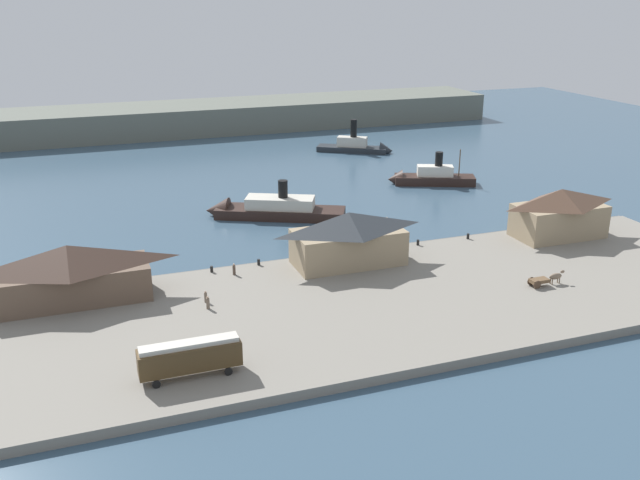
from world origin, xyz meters
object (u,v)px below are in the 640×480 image
Objects in this scene: pedestrian_at_waters_edge at (234,270)px; mooring_post_center_east at (212,269)px; horse_cart at (546,279)px; pedestrian_walking_east at (206,297)px; street_tram at (190,356)px; mooring_post_east at (468,236)px; ferry_approaching_east at (360,147)px; ferry_shed_east_terminal at (560,213)px; ferry_shed_central_terminal at (70,273)px; ferry_mid_harbor at (265,209)px; pedestrian_by_tram at (208,303)px; mooring_post_center_west at (259,262)px; mooring_post_west at (418,242)px; ferry_shed_customs_shed at (348,238)px; ferry_moored_east at (426,177)px.

pedestrian_at_waters_edge is 1.90× the size of mooring_post_center_east.
horse_cart is 46.65m from pedestrian_walking_east.
mooring_post_east is (50.65, 27.98, -1.95)m from street_tram.
ferry_approaching_east is at bearing 53.00° from mooring_post_center_east.
mooring_post_center_east is (-42.62, 20.55, -0.48)m from horse_cart.
ferry_shed_east_terminal is 15.60m from mooring_post_east.
ferry_mid_harbor is (34.74, 29.92, -3.68)m from ferry_shed_central_terminal.
street_tram reaches higher than pedestrian_walking_east.
pedestrian_by_tram is (-60.30, -8.15, -3.33)m from ferry_shed_east_terminal.
ferry_mid_harbor is at bearing 120.12° from horse_cart.
pedestrian_walking_east is at bearing -105.73° from mooring_post_center_east.
horse_cart reaches higher than mooring_post_center_west.
pedestrian_walking_east is (16.43, -6.35, -3.24)m from ferry_shed_central_terminal.
ferry_mid_harbor reaches higher than pedestrian_by_tram.
street_tram is (11.28, -24.40, -1.57)m from ferry_shed_central_terminal.
mooring_post_center_west is (-35.52, 0.47, 0.00)m from mooring_post_east.
ferry_mid_harbor reaches higher than mooring_post_west.
ferry_shed_customs_shed reaches higher than mooring_post_west.
ferry_approaching_east is (11.29, 92.10, -0.71)m from horse_cart.
horse_cart is at bearing -25.74° from mooring_post_center_east.
mooring_post_west is at bearing 4.01° from ferry_shed_central_terminal.
mooring_post_center_east is at bearing -145.88° from ferry_moored_east.
ferry_shed_customs_shed is 28.51m from horse_cart.
horse_cart is at bearing -131.63° from ferry_shed_east_terminal.
pedestrian_at_waters_edge is 0.09× the size of ferry_approaching_east.
ferry_moored_east reaches higher than pedestrian_by_tram.
pedestrian_walking_east is (-60.17, -6.04, -3.40)m from ferry_shed_east_terminal.
pedestrian_by_tram is (-22.92, -8.61, -3.27)m from ferry_shed_customs_shed.
ferry_shed_central_terminal is at bearing -151.13° from ferry_moored_east.
ferry_mid_harbor is (18.44, 38.38, -0.52)m from pedestrian_by_tram.
ferry_shed_east_terminal is at bearing -35.84° from ferry_mid_harbor.
ferry_shed_east_terminal is 16.52× the size of mooring_post_east.
mooring_post_east is 0.05× the size of ferry_approaching_east.
mooring_post_center_west is (9.99, 10.39, -0.28)m from pedestrian_walking_east.
ferry_approaching_east reaches higher than street_tram.
pedestrian_at_waters_edge is (-39.77, 18.48, -0.15)m from horse_cart.
ferry_mid_harbor is (15.49, 26.23, -0.16)m from mooring_post_center_east.
ferry_mid_harbor reaches higher than mooring_post_east.
mooring_post_center_west is at bearing 2.88° from mooring_post_center_east.
ferry_mid_harbor reaches higher than horse_cart.
mooring_post_east is at bearing 12.30° from pedestrian_walking_east.
mooring_post_center_east is 0.05× the size of ferry_approaching_east.
ferry_shed_east_terminal reaches higher than mooring_post_center_west.
ferry_shed_customs_shed reaches higher than pedestrian_at_waters_edge.
street_tram is 1.95× the size of horse_cart.
ferry_shed_customs_shed is 30.34m from ferry_mid_harbor.
street_tram is 0.56× the size of ferry_approaching_east.
horse_cart is 92.79m from ferry_approaching_east.
ferry_shed_customs_shed is 9.38× the size of pedestrian_by_tram.
ferry_shed_customs_shed is 37.23m from street_tram.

